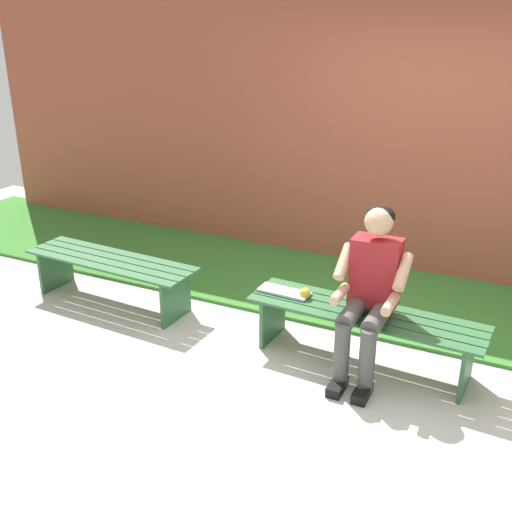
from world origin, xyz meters
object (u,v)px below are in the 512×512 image
(bench_near, at_px, (364,323))
(bench_far, at_px, (111,269))
(apple, at_px, (305,293))
(person_seated, at_px, (370,288))
(book_open, at_px, (284,292))

(bench_near, relative_size, bench_far, 1.07)
(bench_far, bearing_deg, apple, -179.54)
(bench_near, bearing_deg, bench_far, 0.00)
(person_seated, height_order, apple, person_seated)
(bench_far, height_order, apple, apple)
(bench_far, relative_size, apple, 19.03)
(apple, bearing_deg, person_seated, 167.84)
(book_open, bearing_deg, person_seated, 172.47)
(bench_near, height_order, apple, apple)
(bench_near, bearing_deg, person_seated, 116.45)
(person_seated, height_order, book_open, person_seated)
(person_seated, relative_size, book_open, 2.94)
(bench_near, xyz_separation_m, bench_far, (2.32, 0.00, -0.00))
(apple, xyz_separation_m, book_open, (0.18, -0.01, -0.03))
(bench_near, bearing_deg, book_open, -2.53)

